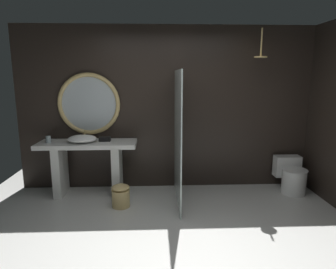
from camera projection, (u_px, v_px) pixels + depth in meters
The scene contains 11 objects.
ground_plane at pixel (176, 248), 3.19m from camera, with size 5.76×5.76×0.00m, color silver.
back_wall_panel at pixel (168, 109), 4.80m from camera, with size 4.80×0.10×2.60m, color black.
vanity_counter at pixel (88, 160), 4.56m from camera, with size 1.49×0.53×0.83m.
vessel_sink at pixel (82, 139), 4.47m from camera, with size 0.43×0.36×0.16m.
tumbler_cup at pixel (48, 139), 4.44m from camera, with size 0.07×0.07×0.10m, color silver.
tissue_box at pixel (105, 139), 4.56m from camera, with size 0.18×0.11×0.07m, color black.
round_wall_mirror at pixel (89, 104), 4.64m from camera, with size 0.98×0.07×0.98m.
shower_glass_panel at pixel (178, 138), 4.22m from camera, with size 0.02×1.22×1.91m, color silver.
rain_shower_head at pixel (261, 53), 4.29m from camera, with size 0.19×0.19×0.42m.
toilet at pixel (291, 176), 4.71m from camera, with size 0.41×0.58×0.54m.
waste_bin at pixel (121, 196), 4.17m from camera, with size 0.25×0.25×0.32m.
Camera 1 is at (-0.22, -2.88, 1.82)m, focal length 31.60 mm.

